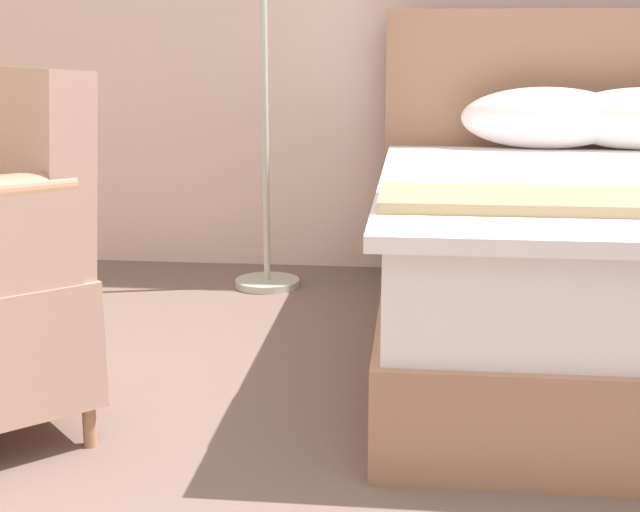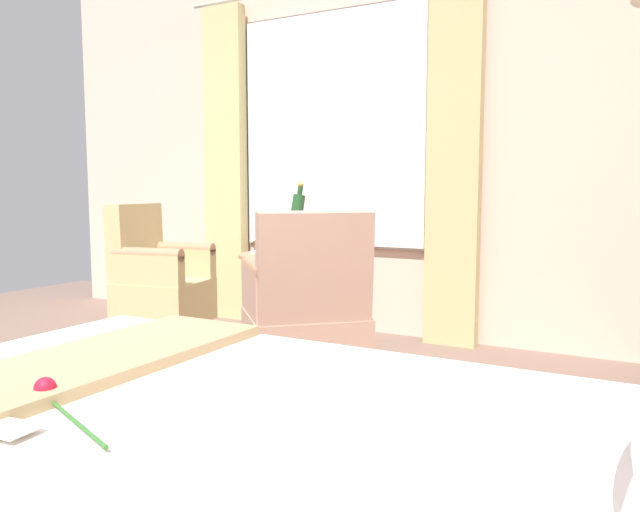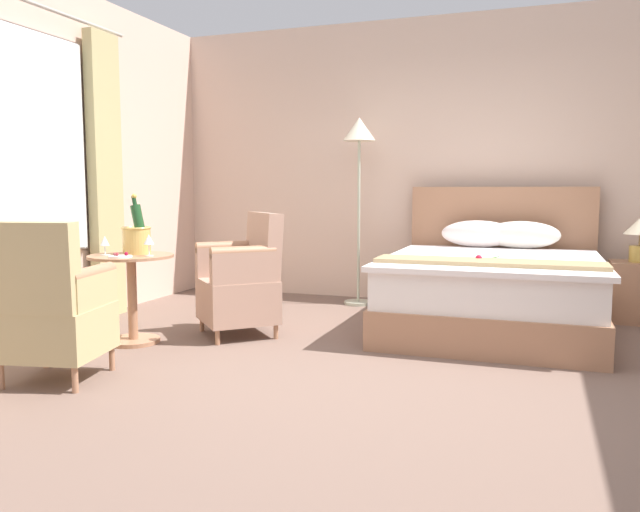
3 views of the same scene
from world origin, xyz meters
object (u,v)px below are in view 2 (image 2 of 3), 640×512
Objects in this scene: champagne_bucket at (299,233)px; wine_glass_near_edge at (268,237)px; armchair_facing_bed at (158,281)px; side_table_round at (289,296)px; wine_glass_near_bucket at (291,236)px; armchair_by_window at (306,319)px; snack_plate at (263,252)px.

wine_glass_near_edge is at bearing -30.94° from champagne_bucket.
side_table_round is at bearing 98.37° from armchair_facing_bed.
wine_glass_near_bucket is (-0.17, -0.08, 0.36)m from side_table_round.
side_table_round is at bearing -142.17° from armchair_by_window.
wine_glass_near_edge is at bearing 87.64° from armchair_facing_bed.
wine_glass_near_bucket is at bearing -171.71° from wine_glass_near_edge.
side_table_round is 0.69× the size of armchair_facing_bed.
wine_glass_near_bucket is 0.99m from armchair_facing_bed.
armchair_by_window reaches higher than wine_glass_near_edge.
armchair_by_window is at bearing 33.44° from champagne_bucket.
wine_glass_near_edge is 0.96× the size of snack_plate.
wine_glass_near_bucket is 0.15× the size of armchair_facing_bed.
snack_plate is at bearing -78.52° from side_table_round.
armchair_by_window is at bearing 37.83° from side_table_round.
wine_glass_near_edge reaches higher than snack_plate.
armchair_facing_bed is at bearing -81.63° from side_table_round.
wine_glass_near_edge is 0.81m from armchair_by_window.
wine_glass_near_bucket is at bearing -154.29° from side_table_round.
armchair_facing_bed is at bearing -82.32° from champagne_bucket.
snack_plate is at bearing 97.71° from armchair_facing_bed.
snack_plate is at bearing -82.40° from champagne_bucket.
wine_glass_near_bucket is 0.24m from snack_plate.
wine_glass_near_edge reaches higher than wine_glass_near_bucket.
armchair_facing_bed reaches higher than snack_plate.
side_table_round is 0.97m from armchair_facing_bed.
champagne_bucket is 0.47× the size of armchair_facing_bed.
wine_glass_near_edge reaches higher than side_table_round.
wine_glass_near_edge is (0.35, 0.05, 0.02)m from wine_glass_near_bucket.
champagne_bucket is 0.23m from wine_glass_near_bucket.
snack_plate is (0.20, -0.09, -0.09)m from wine_glass_near_bucket.
wine_glass_near_edge is 0.23m from snack_plate.
side_table_round is 0.41m from champagne_bucket.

